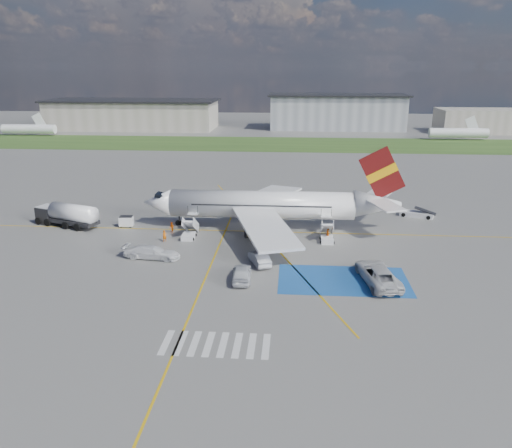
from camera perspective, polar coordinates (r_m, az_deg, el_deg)
The scene contains 23 objects.
ground at distance 58.73m, azimuth -0.22°, elevation -4.57°, with size 400.00×400.00×0.00m, color #60605E.
grass_strip at distance 150.93m, azimuth 2.63°, elevation 9.12°, with size 400.00×30.00×0.01m, color #2D4C1E.
taxiway_line_main at distance 69.96m, azimuth 0.55°, elevation -0.87°, with size 120.00×0.20×0.01m, color gold.
taxiway_line_cross at distance 50.32m, azimuth -6.87°, elevation -8.65°, with size 0.20×60.00×0.01m, color gold.
taxiway_line_diag at distance 69.96m, azimuth 0.55°, elevation -0.87°, with size 0.20×60.00×0.01m, color gold.
staging_box at distance 55.19m, azimuth 9.92°, elevation -6.35°, with size 14.00×8.00×0.01m, color #1A519D.
crosswalk at distance 42.89m, azimuth -4.61°, elevation -13.55°, with size 9.00×4.00×0.01m.
terminal_west at distance 194.29m, azimuth -13.83°, elevation 12.01°, with size 60.00×22.00×10.00m, color gray.
terminal_centre at distance 190.57m, azimuth 9.20°, elevation 12.49°, with size 48.00×18.00×12.00m, color gray.
terminal_east at distance 196.32m, azimuth 25.83°, elevation 10.56°, with size 40.00×16.00×8.00m, color gray.
airliner at distance 70.82m, azimuth 1.88°, elevation 2.21°, with size 36.81×32.95×11.92m.
airstairs_fwd at distance 67.92m, azimuth -7.66°, elevation -1.06°, with size 1.90×5.20×3.60m.
airstairs_aft at distance 66.68m, azimuth 8.11°, elevation -1.43°, with size 1.90×5.20×3.60m.
fuel_tanker at distance 76.95m, azimuth -20.76°, elevation 0.79°, with size 10.23×5.93×3.40m.
gpu_cart at distance 74.32m, azimuth -14.59°, elevation 0.23°, with size 1.97×1.34×1.58m.
belt_loader at distance 80.61m, azimuth 17.91°, elevation 1.05°, with size 5.45×3.41×1.58m.
car_silver_a at distance 54.04m, azimuth -1.64°, elevation -5.62°, with size 2.03×5.04×1.72m, color silver.
car_silver_b at distance 58.34m, azimuth 0.39°, elevation -3.93°, with size 1.59×4.57×1.51m, color #A5A7AC.
van_white_a at distance 55.05m, azimuth 13.75°, elevation -5.25°, with size 3.08×6.68×2.51m, color silver.
van_white_b at distance 61.35m, azimuth -11.84°, elevation -2.95°, with size 2.11×5.20×2.04m, color silver.
crew_fwd at distance 66.89m, azimuth -10.40°, elevation -1.35°, with size 0.57×0.37×1.55m, color orange.
crew_nose at distance 70.19m, azimuth -9.61°, elevation -0.41°, with size 0.74×0.58×1.52m, color orange.
crew_aft at distance 66.83m, azimuth 8.20°, elevation -1.20°, with size 0.97×0.41×1.66m, color orange.
Camera 1 is at (4.26, -54.24, 22.13)m, focal length 35.00 mm.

